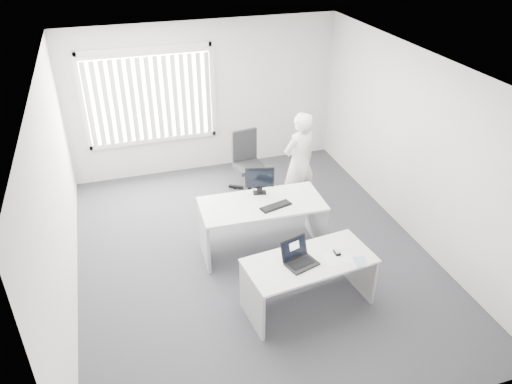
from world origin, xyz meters
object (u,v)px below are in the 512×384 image
object	(u,v)px
desk_near	(309,273)
laptop	(302,255)
office_chair	(248,172)
monitor	(260,180)
desk_far	(262,216)
person	(299,162)

from	to	relation	value
desk_near	laptop	world-z (taller)	laptop
office_chair	monitor	distance (m)	1.68
laptop	monitor	distance (m)	1.67
desk_near	office_chair	bearing A→B (deg)	80.90
desk_far	monitor	world-z (taller)	monitor
desk_far	person	world-z (taller)	person
desk_far	laptop	world-z (taller)	laptop
person	monitor	size ratio (longest dim) A/B	4.06
desk_near	laptop	bearing A→B (deg)	-162.82
person	laptop	xyz separation A→B (m)	(-0.88, -2.32, 0.01)
desk_near	monitor	distance (m)	1.68
desk_near	office_chair	xyz separation A→B (m)	(0.14, 3.11, -0.18)
person	laptop	size ratio (longest dim) A/B	4.60
laptop	monitor	xyz separation A→B (m)	(-0.00, 1.66, 0.15)
desk_near	desk_far	distance (m)	1.34
person	monitor	bearing A→B (deg)	17.87
desk_far	monitor	size ratio (longest dim) A/B	4.25
person	monitor	xyz separation A→B (m)	(-0.89, -0.66, 0.16)
desk_near	desk_far	world-z (taller)	desk_far
desk_far	monitor	distance (m)	0.52
desk_far	office_chair	bearing A→B (deg)	81.67
desk_far	laptop	xyz separation A→B (m)	(0.06, -1.38, 0.29)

